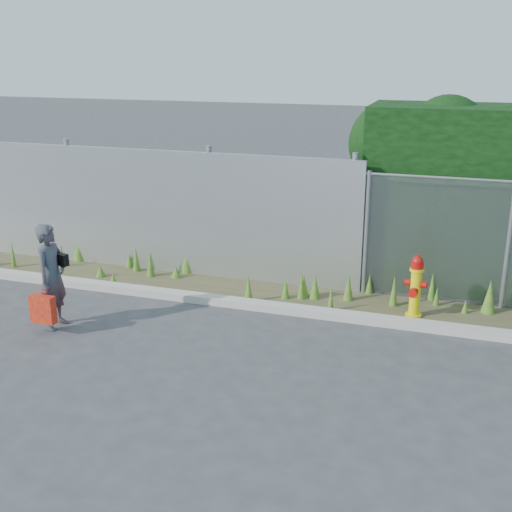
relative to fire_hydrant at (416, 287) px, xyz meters
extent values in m
plane|color=#3D3D40|center=(-1.93, -2.21, -0.48)|extent=(80.00, 80.00, 0.00)
cube|color=#ABA59B|center=(-1.93, -0.41, -0.42)|extent=(16.00, 0.22, 0.12)
cube|color=#484329|center=(-1.93, 0.19, -0.48)|extent=(16.00, 1.20, 0.01)
cone|color=#3F6C20|center=(-4.96, 0.57, -0.25)|extent=(0.14, 0.14, 0.46)
cone|color=#3F6C20|center=(-0.34, 0.33, -0.23)|extent=(0.13, 0.13, 0.51)
cone|color=#3F6C20|center=(-6.29, 0.79, -0.25)|extent=(0.24, 0.24, 0.46)
cone|color=#3F6C20|center=(-0.78, 0.74, -0.31)|extent=(0.12, 0.12, 0.34)
cone|color=#3F6C20|center=(-4.06, 0.79, -0.22)|extent=(0.22, 0.22, 0.51)
cone|color=#3F6C20|center=(-4.96, -0.25, -0.35)|extent=(0.14, 0.14, 0.25)
cone|color=#3F6C20|center=(-2.03, 0.11, -0.30)|extent=(0.13, 0.13, 0.36)
cone|color=#3F6C20|center=(-7.23, 0.07, -0.23)|extent=(0.09, 0.09, 0.51)
cone|color=#3F6C20|center=(-6.28, 0.78, -0.24)|extent=(0.11, 0.11, 0.47)
cone|color=#3F6C20|center=(-4.59, 0.40, -0.24)|extent=(0.15, 0.15, 0.49)
cone|color=#3F6C20|center=(0.30, 0.56, -0.32)|extent=(0.10, 0.10, 0.31)
cone|color=#3F6C20|center=(-1.23, -0.18, -0.25)|extent=(0.10, 0.10, 0.45)
cone|color=#3F6C20|center=(-4.13, 0.47, -0.37)|extent=(0.19, 0.19, 0.22)
cone|color=#3F6C20|center=(-1.78, 0.18, -0.25)|extent=(0.13, 0.13, 0.46)
cone|color=#3F6C20|center=(-6.38, 0.37, -0.24)|extent=(0.08, 0.08, 0.49)
cone|color=#3F6C20|center=(-5.42, 0.10, -0.37)|extent=(0.18, 0.18, 0.21)
cone|color=#3F6C20|center=(-2.55, -0.22, -0.24)|extent=(0.15, 0.15, 0.47)
cone|color=#3F6C20|center=(0.74, 0.37, -0.37)|extent=(0.10, 0.10, 0.22)
cone|color=#3F6C20|center=(-5.18, 0.71, -0.34)|extent=(0.13, 0.13, 0.27)
cone|color=#3F6C20|center=(1.07, 0.49, -0.21)|extent=(0.21, 0.21, 0.54)
cone|color=#3F6C20|center=(-1.05, 0.35, -0.26)|extent=(0.17, 0.17, 0.44)
cone|color=#3F6C20|center=(-1.58, 0.25, -0.27)|extent=(0.18, 0.18, 0.41)
cone|color=#3F6C20|center=(0.22, 0.77, -0.24)|extent=(0.13, 0.13, 0.48)
cone|color=#3F6C20|center=(-1.77, 0.25, -0.27)|extent=(0.18, 0.18, 0.41)
cube|color=#A9ACB0|center=(-5.18, 0.79, 0.62)|extent=(8.50, 0.08, 2.20)
cylinder|color=gray|center=(-6.43, 0.91, 0.67)|extent=(0.10, 0.10, 2.30)
cylinder|color=gray|center=(-3.63, 0.91, 0.67)|extent=(0.10, 0.10, 2.30)
cylinder|color=gray|center=(-1.13, 0.91, 0.67)|extent=(0.10, 0.10, 2.30)
cylinder|color=gray|center=(-0.88, 0.79, 0.54)|extent=(0.07, 0.07, 2.05)
cylinder|color=gray|center=(1.27, 0.79, 0.54)|extent=(0.07, 0.07, 2.05)
sphere|color=black|center=(-0.73, 2.02, 1.84)|extent=(1.42, 1.42, 1.42)
sphere|color=black|center=(0.20, 2.02, 2.01)|extent=(1.34, 1.34, 1.34)
sphere|color=black|center=(1.15, 1.64, 1.94)|extent=(1.25, 1.25, 1.25)
cylinder|color=yellow|center=(0.00, 0.01, -0.45)|extent=(0.24, 0.24, 0.05)
cylinder|color=yellow|center=(0.00, 0.01, -0.11)|extent=(0.16, 0.16, 0.74)
cylinder|color=yellow|center=(0.00, 0.01, 0.28)|extent=(0.21, 0.21, 0.04)
cylinder|color=#B20F0A|center=(0.00, 0.01, 0.34)|extent=(0.18, 0.18, 0.09)
sphere|color=#B20F0A|center=(0.00, 0.01, 0.40)|extent=(0.17, 0.17, 0.17)
cylinder|color=#B20F0A|center=(0.00, 0.01, 0.49)|extent=(0.04, 0.04, 0.04)
cylinder|color=#B20F0A|center=(-0.12, 0.01, 0.06)|extent=(0.09, 0.10, 0.10)
cylinder|color=#B20F0A|center=(0.12, 0.01, 0.06)|extent=(0.09, 0.10, 0.10)
cylinder|color=#B20F0A|center=(0.00, -0.12, -0.04)|extent=(0.13, 0.10, 0.13)
imported|color=#10616A|center=(-4.93, -1.94, 0.29)|extent=(0.37, 0.56, 1.54)
cube|color=#AC091A|center=(-4.91, -2.23, -0.10)|extent=(0.36, 0.13, 0.40)
cylinder|color=#AC091A|center=(-4.91, -2.23, 0.17)|extent=(0.17, 0.02, 0.02)
cube|color=black|center=(-4.84, -1.81, 0.52)|extent=(0.23, 0.09, 0.17)
camera|label=1|loc=(0.49, -9.22, 3.38)|focal=45.00mm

